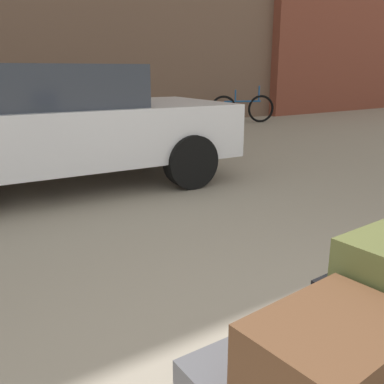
# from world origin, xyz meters

# --- Properties ---
(luggage_cart) EXTENTS (1.23, 0.81, 0.34)m
(luggage_cart) POSITION_xyz_m (0.00, 0.00, 0.27)
(luggage_cart) COLOR #4C4C51
(luggage_cart) RESTS_ON ground_plane
(suitcase_brown_front_left) EXTENTS (0.58, 0.42, 0.28)m
(suitcase_brown_front_left) POSITION_xyz_m (-0.28, -0.03, 0.48)
(suitcase_brown_front_left) COLOR #51331E
(suitcase_brown_front_left) RESTS_ON luggage_cart
(parked_car) EXTENTS (4.40, 2.13, 1.42)m
(parked_car) POSITION_xyz_m (-0.01, 4.30, 0.76)
(parked_car) COLOR silver
(parked_car) RESTS_ON ground_plane
(bicycle_leaning) EXTENTS (1.65, 0.72, 0.96)m
(bicycle_leaning) POSITION_xyz_m (6.14, 8.02, 0.37)
(bicycle_leaning) COLOR black
(bicycle_leaning) RESTS_ON ground_plane
(bollard_kerb_near) EXTENTS (0.21, 0.21, 0.71)m
(bollard_kerb_near) POSITION_xyz_m (2.52, 6.85, 0.35)
(bollard_kerb_near) COLOR #383838
(bollard_kerb_near) RESTS_ON ground_plane
(bollard_kerb_mid) EXTENTS (0.21, 0.21, 0.71)m
(bollard_kerb_mid) POSITION_xyz_m (3.93, 6.85, 0.35)
(bollard_kerb_mid) COLOR #383838
(bollard_kerb_mid) RESTS_ON ground_plane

